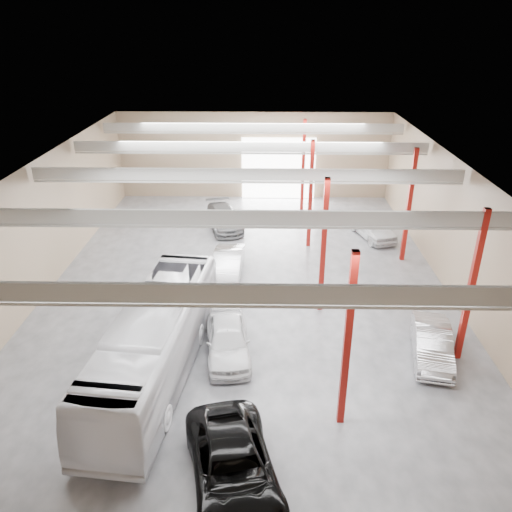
{
  "coord_description": "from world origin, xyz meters",
  "views": [
    {
      "loc": [
        0.94,
        -24.26,
        13.55
      ],
      "look_at": [
        0.47,
        -0.35,
        2.2
      ],
      "focal_mm": 35.0,
      "sensor_mm": 36.0,
      "label": 1
    }
  ],
  "objects_px": {
    "black_sedan": "(233,469)",
    "car_row_c": "(224,218)",
    "car_right_near": "(432,344)",
    "car_right_far": "(373,226)",
    "coach_bus": "(156,341)",
    "car_row_a": "(228,339)",
    "car_row_b": "(228,265)"
  },
  "relations": [
    {
      "from": "black_sedan",
      "to": "car_row_c",
      "type": "bearing_deg",
      "value": 81.69
    },
    {
      "from": "car_right_near",
      "to": "car_right_far",
      "type": "relative_size",
      "value": 0.96
    },
    {
      "from": "coach_bus",
      "to": "car_row_c",
      "type": "bearing_deg",
      "value": 90.95
    },
    {
      "from": "car_right_far",
      "to": "car_row_a",
      "type": "bearing_deg",
      "value": -139.72
    },
    {
      "from": "car_row_a",
      "to": "car_row_c",
      "type": "bearing_deg",
      "value": 88.34
    },
    {
      "from": "car_row_c",
      "to": "car_row_a",
      "type": "bearing_deg",
      "value": -100.76
    },
    {
      "from": "black_sedan",
      "to": "coach_bus",
      "type": "bearing_deg",
      "value": 108.25
    },
    {
      "from": "car_row_a",
      "to": "car_right_far",
      "type": "bearing_deg",
      "value": 49.75
    },
    {
      "from": "coach_bus",
      "to": "car_right_near",
      "type": "relative_size",
      "value": 2.66
    },
    {
      "from": "black_sedan",
      "to": "car_row_a",
      "type": "relative_size",
      "value": 1.22
    },
    {
      "from": "coach_bus",
      "to": "black_sedan",
      "type": "distance_m",
      "value": 6.72
    },
    {
      "from": "car_row_a",
      "to": "car_right_far",
      "type": "distance_m",
      "value": 16.24
    },
    {
      "from": "car_row_c",
      "to": "car_right_far",
      "type": "height_order",
      "value": "car_right_far"
    },
    {
      "from": "car_row_c",
      "to": "car_right_far",
      "type": "bearing_deg",
      "value": -23.91
    },
    {
      "from": "car_row_a",
      "to": "coach_bus",
      "type": "bearing_deg",
      "value": -161.56
    },
    {
      "from": "black_sedan",
      "to": "car_right_far",
      "type": "height_order",
      "value": "black_sedan"
    },
    {
      "from": "car_row_b",
      "to": "car_right_near",
      "type": "relative_size",
      "value": 1.05
    },
    {
      "from": "coach_bus",
      "to": "car_row_b",
      "type": "xyz_separation_m",
      "value": [
        2.3,
        8.83,
        -0.86
      ]
    },
    {
      "from": "black_sedan",
      "to": "car_right_near",
      "type": "bearing_deg",
      "value": 26.52
    },
    {
      "from": "car_right_near",
      "to": "car_row_a",
      "type": "bearing_deg",
      "value": -169.13
    },
    {
      "from": "black_sedan",
      "to": "car_row_b",
      "type": "relative_size",
      "value": 1.23
    },
    {
      "from": "black_sedan",
      "to": "car_row_b",
      "type": "height_order",
      "value": "black_sedan"
    },
    {
      "from": "car_row_a",
      "to": "car_row_b",
      "type": "height_order",
      "value": "car_row_a"
    },
    {
      "from": "black_sedan",
      "to": "car_row_b",
      "type": "distance_m",
      "value": 14.55
    },
    {
      "from": "car_right_near",
      "to": "coach_bus",
      "type": "bearing_deg",
      "value": -162.63
    },
    {
      "from": "car_right_far",
      "to": "car_row_c",
      "type": "bearing_deg",
      "value": 155.72
    },
    {
      "from": "black_sedan",
      "to": "car_right_near",
      "type": "distance_m",
      "value": 10.83
    },
    {
      "from": "coach_bus",
      "to": "car_row_b",
      "type": "distance_m",
      "value": 9.17
    },
    {
      "from": "black_sedan",
      "to": "car_row_c",
      "type": "height_order",
      "value": "black_sedan"
    },
    {
      "from": "car_row_a",
      "to": "car_row_c",
      "type": "xyz_separation_m",
      "value": [
        -1.34,
        15.0,
        -0.04
      ]
    },
    {
      "from": "car_row_b",
      "to": "car_right_near",
      "type": "height_order",
      "value": "car_row_b"
    },
    {
      "from": "car_right_far",
      "to": "black_sedan",
      "type": "bearing_deg",
      "value": -128.2
    }
  ]
}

